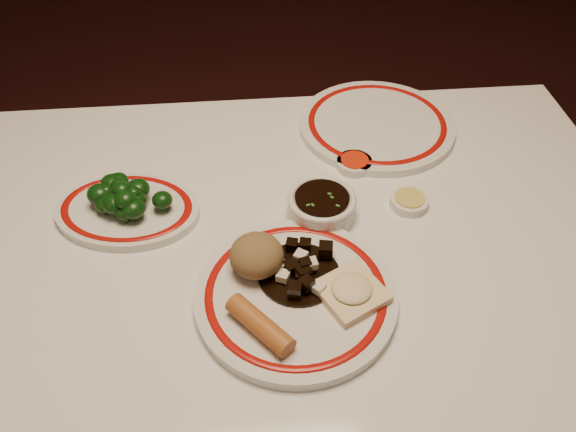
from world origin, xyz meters
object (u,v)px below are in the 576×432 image
at_px(stirfry_heap, 299,269).
at_px(broccoli_pile, 124,196).
at_px(spring_roll, 260,325).
at_px(main_plate, 296,295).
at_px(dining_table, 285,297).
at_px(fried_wonton, 351,291).
at_px(soy_bowl, 322,207).
at_px(rice_mound, 257,255).
at_px(broccoli_plate, 127,210).

relative_size(stirfry_heap, broccoli_pile, 0.87).
bearing_deg(spring_roll, main_plate, 8.65).
distance_m(dining_table, fried_wonton, 0.17).
relative_size(spring_roll, soy_bowl, 0.97).
bearing_deg(spring_roll, dining_table, 31.66).
distance_m(main_plate, spring_roll, 0.08).
distance_m(main_plate, rice_mound, 0.08).
xyz_separation_m(broccoli_pile, soy_bowl, (0.32, -0.03, -0.02)).
height_order(dining_table, broccoli_plate, broccoli_plate).
xyz_separation_m(rice_mound, spring_roll, (-0.00, -0.11, -0.01)).
distance_m(fried_wonton, broccoli_pile, 0.40).
distance_m(main_plate, broccoli_pile, 0.33).
relative_size(rice_mound, soy_bowl, 0.72).
distance_m(fried_wonton, stirfry_heap, 0.08).
distance_m(spring_roll, fried_wonton, 0.14).
bearing_deg(dining_table, fried_wonton, -45.88).
xyz_separation_m(rice_mound, broccoli_pile, (-0.21, 0.15, -0.01)).
relative_size(broccoli_plate, soy_bowl, 2.47).
bearing_deg(spring_roll, stirfry_heap, 16.35).
distance_m(broccoli_plate, soy_bowl, 0.32).
bearing_deg(main_plate, dining_table, 96.77).
xyz_separation_m(main_plate, fried_wonton, (0.08, -0.01, 0.02)).
distance_m(broccoli_plate, broccoli_pile, 0.03).
relative_size(stirfry_heap, soy_bowl, 1.09).
bearing_deg(broccoli_pile, soy_bowl, -6.12).
xyz_separation_m(main_plate, stirfry_heap, (0.01, 0.03, 0.02)).
height_order(fried_wonton, broccoli_plate, fried_wonton).
distance_m(rice_mound, broccoli_plate, 0.26).
distance_m(spring_roll, broccoli_pile, 0.33).
height_order(dining_table, stirfry_heap, stirfry_heap).
height_order(main_plate, broccoli_plate, main_plate).
xyz_separation_m(main_plate, soy_bowl, (0.06, 0.17, 0.01)).
bearing_deg(broccoli_pile, rice_mound, -36.48).
distance_m(fried_wonton, soy_bowl, 0.18).
distance_m(spring_roll, broccoli_plate, 0.33).
height_order(rice_mound, broccoli_pile, rice_mound).
height_order(dining_table, spring_roll, spring_roll).
bearing_deg(soy_bowl, broccoli_pile, 173.88).
distance_m(dining_table, main_plate, 0.13).
relative_size(main_plate, broccoli_pile, 2.31).
bearing_deg(stirfry_heap, spring_roll, -123.45).
bearing_deg(spring_roll, broccoli_pile, 87.85).
relative_size(main_plate, rice_mound, 4.04).
bearing_deg(broccoli_plate, soy_bowl, -6.07).
relative_size(spring_roll, broccoli_pile, 0.77).
xyz_separation_m(fried_wonton, stirfry_heap, (-0.07, 0.05, -0.00)).
bearing_deg(spring_roll, broccoli_plate, 87.95).
bearing_deg(broccoli_plate, rice_mound, -36.36).
height_order(main_plate, fried_wonton, fried_wonton).
xyz_separation_m(dining_table, fried_wonton, (0.08, -0.09, 0.12)).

